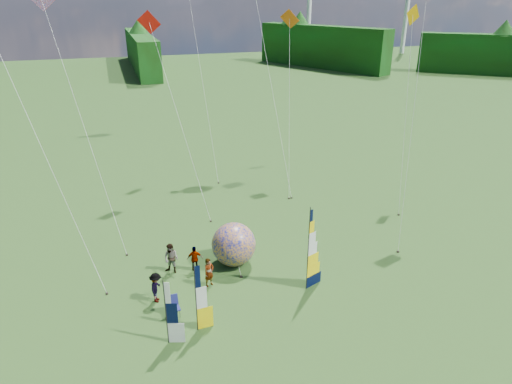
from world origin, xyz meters
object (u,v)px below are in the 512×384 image
object	(u,v)px
feather_banner_main	(308,251)
spectator_a	(209,272)
side_banner_left	(196,299)
camp_chair	(174,307)
kite_whale	(267,50)
spectator_c	(156,287)
bol_inflatable	(234,244)
side_banner_far	(166,313)
spectator_d	(195,259)
spectator_b	(171,259)

from	to	relation	value
feather_banner_main	spectator_a	distance (m)	5.52
side_banner_left	camp_chair	bearing A→B (deg)	120.01
kite_whale	spectator_c	bearing A→B (deg)	-138.45
bol_inflatable	kite_whale	world-z (taller)	kite_whale
side_banner_far	kite_whale	xyz separation A→B (m)	(11.52, 19.83, 8.89)
side_banner_far	spectator_a	xyz separation A→B (m)	(2.77, 3.85, -0.80)
spectator_a	feather_banner_main	bearing A→B (deg)	-49.60
feather_banner_main	kite_whale	distance (m)	20.05
kite_whale	camp_chair	bearing A→B (deg)	-134.63
side_banner_left	kite_whale	xyz separation A→B (m)	(10.07, 19.38, 8.76)
side_banner_left	spectator_d	size ratio (longest dim) A/B	2.30
feather_banner_main	side_banner_far	bearing A→B (deg)	172.11
side_banner_far	spectator_d	world-z (taller)	side_banner_far
camp_chair	feather_banner_main	bearing A→B (deg)	-4.35
side_banner_left	feather_banner_main	bearing A→B (deg)	9.48
spectator_c	spectator_d	world-z (taller)	spectator_c
bol_inflatable	spectator_b	size ratio (longest dim) A/B	1.42
side_banner_far	spectator_d	distance (m)	6.11
bol_inflatable	side_banner_far	bearing A→B (deg)	-129.69
spectator_b	spectator_d	xyz separation A→B (m)	(1.32, -0.19, -0.14)
feather_banner_main	spectator_b	bearing A→B (deg)	128.29
side_banner_left	camp_chair	xyz separation A→B (m)	(-0.91, 1.37, -1.24)
feather_banner_main	spectator_a	bearing A→B (deg)	136.84
bol_inflatable	spectator_c	bearing A→B (deg)	-154.40
side_banner_far	spectator_b	world-z (taller)	side_banner_far
spectator_d	bol_inflatable	bearing A→B (deg)	-170.49
bol_inflatable	spectator_b	xyz separation A→B (m)	(-3.65, 0.17, -0.38)
feather_banner_main	spectator_a	xyz separation A→B (m)	(-4.94, 1.93, -1.53)
feather_banner_main	spectator_d	world-z (taller)	feather_banner_main
side_banner_left	bol_inflatable	world-z (taller)	side_banner_left
spectator_d	camp_chair	size ratio (longest dim) A/B	1.43
feather_banner_main	camp_chair	xyz separation A→B (m)	(-7.18, -0.10, -1.83)
bol_inflatable	spectator_b	world-z (taller)	bol_inflatable
spectator_d	camp_chair	distance (m)	4.17
camp_chair	side_banner_left	bearing A→B (deg)	-61.44
spectator_d	kite_whale	xyz separation A→B (m)	(9.20, 14.25, 9.76)
feather_banner_main	kite_whale	bearing A→B (deg)	56.17
bol_inflatable	kite_whale	bearing A→B (deg)	64.23
side_banner_left	camp_chair	world-z (taller)	side_banner_left
kite_whale	spectator_a	bearing A→B (deg)	-131.95
feather_banner_main	bol_inflatable	bearing A→B (deg)	107.95
side_banner_left	spectator_a	size ratio (longest dim) A/B	2.12
spectator_c	spectator_d	distance (m)	3.35
feather_banner_main	kite_whale	xyz separation A→B (m)	(3.80, 17.92, 8.16)
side_banner_left	kite_whale	bearing A→B (deg)	58.87
feather_banner_main	side_banner_far	xyz separation A→B (m)	(-7.71, -1.92, -0.73)
feather_banner_main	side_banner_far	distance (m)	7.98
camp_chair	spectator_d	bearing A→B (deg)	59.60
side_banner_left	bol_inflatable	xyz separation A→B (m)	(3.20, 5.15, -0.48)
spectator_b	bol_inflatable	bearing A→B (deg)	34.98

